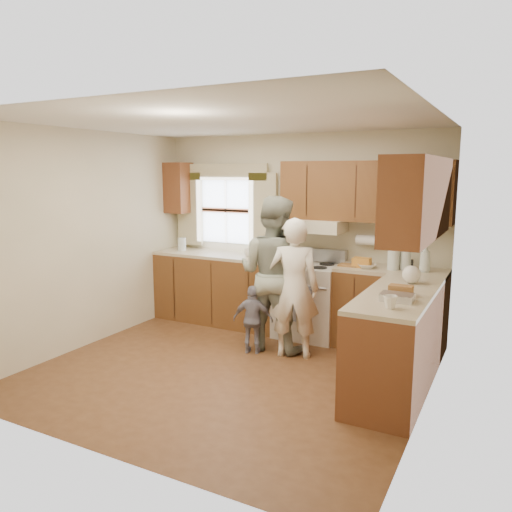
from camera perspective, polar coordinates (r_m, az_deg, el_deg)
The scene contains 6 objects.
room at distance 4.93m, azimuth -3.19°, elevation 0.55°, with size 3.80×3.80×3.80m.
kitchen_fixtures at distance 5.70m, azimuth 7.76°, elevation -2.48°, with size 3.80×2.25×2.15m.
stove at distance 6.23m, azimuth 6.08°, elevation -4.94°, with size 0.76×0.67×1.07m.
woman_left at distance 5.46m, azimuth 4.31°, elevation -3.69°, with size 0.56×0.37×1.54m, color white.
woman_right at distance 5.69m, azimuth 2.00°, elevation -2.00°, with size 0.86×0.67×1.76m, color #233626.
child at distance 5.63m, azimuth -0.35°, elevation -7.29°, with size 0.45×0.19×0.78m, color gray.
Camera 1 is at (2.49, -4.18, 2.03)m, focal length 35.00 mm.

